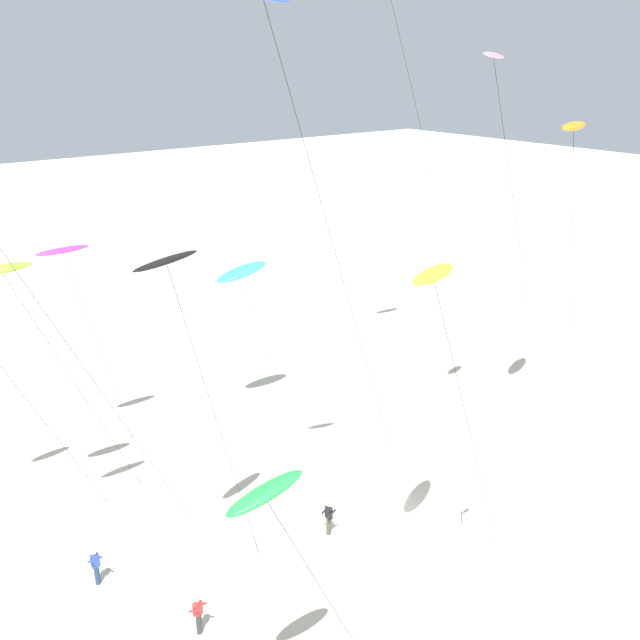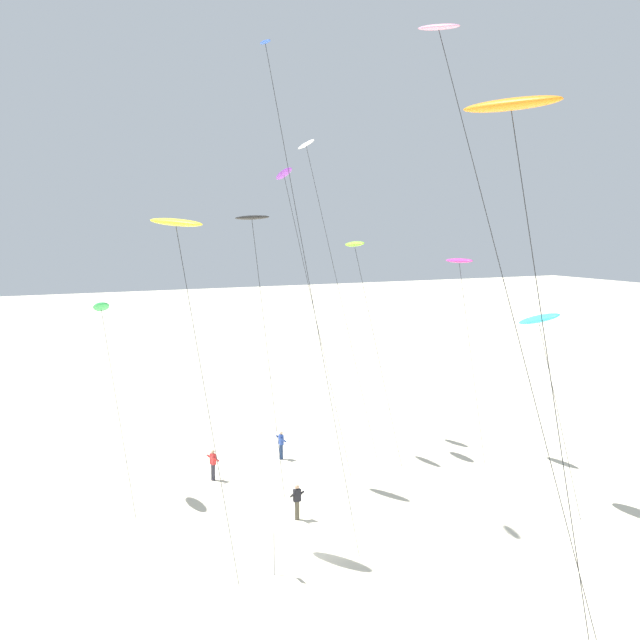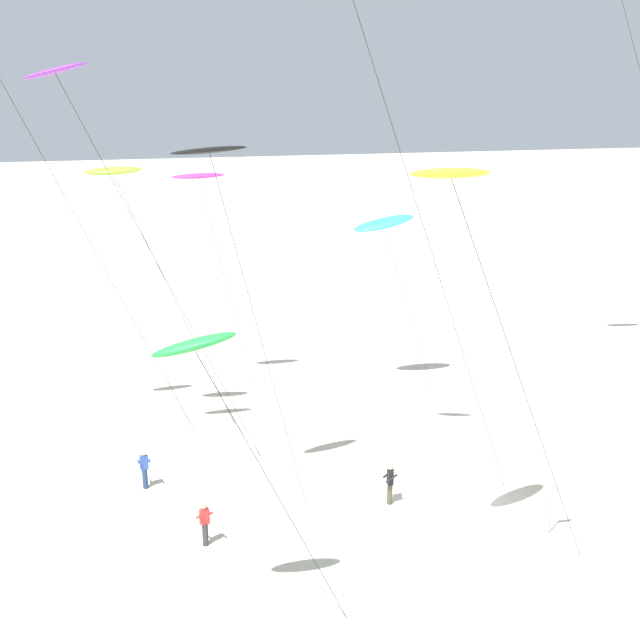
% 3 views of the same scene
% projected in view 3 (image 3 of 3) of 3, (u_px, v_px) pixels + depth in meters
% --- Properties ---
extents(ground_plane, '(260.00, 260.00, 0.00)m').
position_uv_depth(ground_plane, '(470.00, 508.00, 33.68)').
color(ground_plane, beige).
extents(kite_magenta, '(3.87, 0.68, 11.66)m').
position_uv_depth(kite_magenta, '(199.00, 178.00, 41.87)').
color(kite_magenta, '#D8339E').
rests_on(kite_magenta, ground).
extents(kite_cyan, '(4.58, 1.32, 9.73)m').
position_uv_depth(kite_cyan, '(384.00, 224.00, 42.73)').
color(kite_cyan, '#33BFE0').
rests_on(kite_cyan, ground).
extents(kite_green, '(5.66, 0.94, 10.03)m').
position_uv_depth(kite_green, '(195.00, 346.00, 23.04)').
color(kite_green, green).
rests_on(kite_green, ground).
extents(kite_yellow, '(7.34, 2.08, 14.02)m').
position_uv_depth(kite_yellow, '(452.00, 176.00, 24.86)').
color(kite_yellow, yellow).
rests_on(kite_yellow, ground).
extents(kite_black, '(4.79, 1.40, 14.16)m').
position_uv_depth(kite_black, '(210.00, 155.00, 29.15)').
color(kite_black, black).
rests_on(kite_black, ground).
extents(kite_purple, '(8.57, 1.00, 16.97)m').
position_uv_depth(kite_purple, '(59.00, 79.00, 31.29)').
color(kite_purple, purple).
rests_on(kite_purple, ground).
extents(kite_lime, '(6.17, 0.90, 12.68)m').
position_uv_depth(kite_lime, '(114.00, 173.00, 36.34)').
color(kite_lime, '#8CD833').
rests_on(kite_lime, ground).
extents(kite_flyer_nearest, '(0.54, 0.52, 1.67)m').
position_uv_depth(kite_flyer_nearest, '(144.00, 468.00, 34.98)').
color(kite_flyer_nearest, navy).
rests_on(kite_flyer_nearest, ground).
extents(kite_flyer_middle, '(0.51, 0.54, 1.67)m').
position_uv_depth(kite_flyer_middle, '(390.00, 483.00, 33.74)').
color(kite_flyer_middle, '#4C4738').
rests_on(kite_flyer_middle, ground).
extents(kite_flyer_furthest, '(0.64, 0.62, 1.67)m').
position_uv_depth(kite_flyer_furthest, '(205.00, 523.00, 30.84)').
color(kite_flyer_furthest, '#33333D').
rests_on(kite_flyer_furthest, ground).
extents(marker_flag, '(0.56, 0.05, 2.10)m').
position_uv_depth(marker_flag, '(555.00, 497.00, 31.46)').
color(marker_flag, gray).
rests_on(marker_flag, ground).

